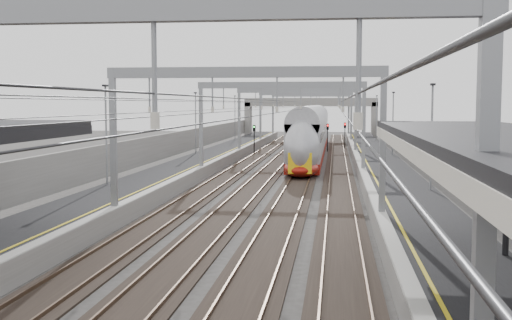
# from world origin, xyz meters

# --- Properties ---
(platform_left) EXTENTS (4.00, 120.00, 1.00)m
(platform_left) POSITION_xyz_m (-8.00, 45.00, 0.50)
(platform_left) COLOR black
(platform_left) RESTS_ON ground
(platform_right) EXTENTS (4.00, 120.00, 1.00)m
(platform_right) POSITION_xyz_m (8.00, 45.00, 0.50)
(platform_right) COLOR black
(platform_right) RESTS_ON ground
(tracks) EXTENTS (11.40, 140.00, 0.20)m
(tracks) POSITION_xyz_m (0.00, 45.00, 0.05)
(tracks) COLOR black
(tracks) RESTS_ON ground
(overhead_line) EXTENTS (13.00, 140.00, 6.60)m
(overhead_line) POSITION_xyz_m (0.00, 51.62, 6.14)
(overhead_line) COLOR gray
(overhead_line) RESTS_ON platform_left
(overbridge) EXTENTS (22.00, 2.20, 6.90)m
(overbridge) POSITION_xyz_m (0.00, 100.00, 5.31)
(overbridge) COLOR slate
(overbridge) RESTS_ON ground
(wall_left) EXTENTS (0.30, 120.00, 3.20)m
(wall_left) POSITION_xyz_m (-11.20, 45.00, 1.60)
(wall_left) COLOR slate
(wall_left) RESTS_ON ground
(wall_right) EXTENTS (0.30, 120.00, 3.20)m
(wall_right) POSITION_xyz_m (11.20, 45.00, 1.60)
(wall_right) COLOR slate
(wall_right) RESTS_ON ground
(train) EXTENTS (2.89, 52.71, 4.57)m
(train) POSITION_xyz_m (1.50, 65.93, 2.23)
(train) COLOR #9D170E
(train) RESTS_ON ground
(signal_green) EXTENTS (0.32, 0.32, 3.48)m
(signal_green) POSITION_xyz_m (-5.20, 66.39, 2.42)
(signal_green) COLOR black
(signal_green) RESTS_ON ground
(signal_red_near) EXTENTS (0.32, 0.32, 3.48)m
(signal_red_near) POSITION_xyz_m (3.20, 72.56, 2.42)
(signal_red_near) COLOR black
(signal_red_near) RESTS_ON ground
(signal_red_far) EXTENTS (0.32, 0.32, 3.48)m
(signal_red_far) POSITION_xyz_m (5.40, 77.79, 2.42)
(signal_red_far) COLOR black
(signal_red_far) RESTS_ON ground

